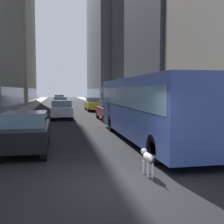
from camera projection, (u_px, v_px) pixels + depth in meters
ground_plane at (68, 107)px, 41.60m from camera, size 120.00×120.00×0.00m
sidewalk_left at (28, 107)px, 40.50m from camera, size 2.40×110.00×0.15m
sidewalk_right at (106, 106)px, 42.68m from camera, size 2.40×110.00×0.15m
building_right_far at (118, 9)px, 61.53m from camera, size 11.47×23.67×40.69m
transit_bus at (148, 105)px, 13.63m from camera, size 2.78×11.53×3.05m
car_yellow_taxi at (94, 104)px, 33.78m from camera, size 1.86×4.52×1.62m
car_grey_wagon at (59, 99)px, 52.27m from camera, size 1.77×4.18×1.62m
car_black_suv at (26, 131)px, 11.32m from camera, size 1.74×4.32×1.62m
car_white_van at (60, 103)px, 35.52m from camera, size 1.75×4.24×1.62m
car_silver_sedan at (62, 109)px, 24.22m from camera, size 1.79×4.25×1.62m
car_red_coupe at (111, 110)px, 23.09m from camera, size 1.94×4.31×1.62m
dalmatian_dog at (147, 158)px, 8.20m from camera, size 0.22×0.96×0.72m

